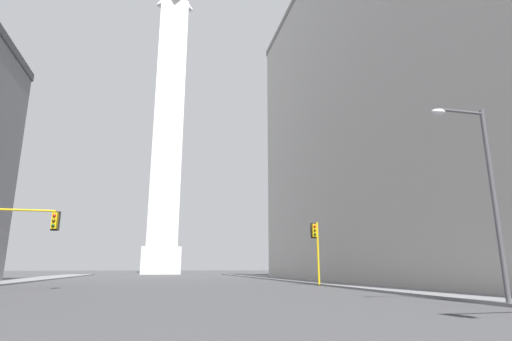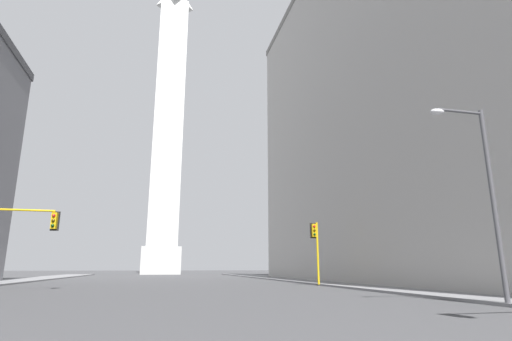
# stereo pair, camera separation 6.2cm
# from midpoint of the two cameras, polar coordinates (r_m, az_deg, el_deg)

# --- Properties ---
(sidewalk_right) EXTENTS (5.00, 109.92, 0.15)m
(sidewalk_right) POSITION_cam_midpoint_polar(r_m,az_deg,el_deg) (37.23, 12.17, -15.57)
(sidewalk_right) COLOR slate
(sidewalk_right) RESTS_ON ground_plane
(building_right) EXTENTS (19.02, 59.14, 38.79)m
(building_right) POSITION_cam_midpoint_polar(r_m,az_deg,el_deg) (45.01, 23.82, 11.01)
(building_right) COLOR #B2AFAA
(building_right) RESTS_ON ground_plane
(obelisk) EXTENTS (8.35, 8.35, 73.92)m
(obelisk) POSITION_cam_midpoint_polar(r_m,az_deg,el_deg) (98.39, -12.40, 6.90)
(obelisk) COLOR silver
(obelisk) RESTS_ON ground_plane
(traffic_light_mid_left) EXTENTS (5.73, 0.52, 5.37)m
(traffic_light_mid_left) POSITION_cam_midpoint_polar(r_m,az_deg,el_deg) (31.57, -32.82, -6.76)
(traffic_light_mid_left) COLOR yellow
(traffic_light_mid_left) RESTS_ON ground_plane
(traffic_light_mid_right) EXTENTS (0.77, 0.51, 5.31)m
(traffic_light_mid_right) POSITION_cam_midpoint_polar(r_m,az_deg,el_deg) (35.31, 8.55, -10.26)
(traffic_light_mid_right) COLOR yellow
(traffic_light_mid_right) RESTS_ON ground_plane
(street_lamp) EXTENTS (2.65, 0.36, 8.23)m
(street_lamp) POSITION_cam_midpoint_polar(r_m,az_deg,el_deg) (19.27, 29.69, -1.34)
(street_lamp) COLOR #4C4C51
(street_lamp) RESTS_ON ground_plane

